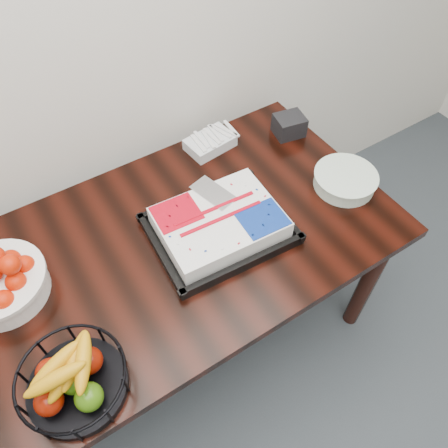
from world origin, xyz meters
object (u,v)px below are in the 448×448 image
table (151,268)px  fruit_basket (73,380)px  napkin_box (289,125)px  plate_stack (345,180)px  cake_tray (219,225)px

table → fruit_basket: (-0.36, -0.30, 0.15)m
napkin_box → plate_stack: bearing=-91.6°
table → fruit_basket: bearing=-140.1°
table → napkin_box: 0.85m
cake_tray → fruit_basket: size_ratio=1.68×
table → napkin_box: bearing=16.9°
table → cake_tray: 0.30m
fruit_basket → plate_stack: fruit_basket is taller
cake_tray → plate_stack: 0.53m
napkin_box → fruit_basket: bearing=-154.8°
table → plate_stack: bearing=-8.6°
table → plate_stack: 0.81m
table → cake_tray: bearing=-11.3°
fruit_basket → plate_stack: (1.15, 0.18, -0.03)m
cake_tray → fruit_basket: (-0.62, -0.25, 0.02)m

